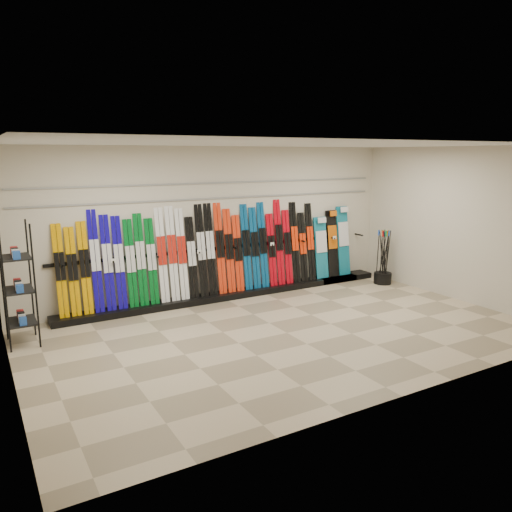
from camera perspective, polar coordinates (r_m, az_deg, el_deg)
floor at (r=8.21m, az=3.57°, el=-8.77°), size 8.00×8.00×0.00m
back_wall at (r=9.97m, az=-4.30°, el=3.76°), size 8.00×0.00×8.00m
left_wall at (r=6.55m, az=-26.89°, el=-1.61°), size 0.00×5.00×5.00m
right_wall at (r=10.55m, az=22.14°, el=3.37°), size 0.00×5.00×5.00m
ceiling at (r=7.70m, az=3.85°, el=12.66°), size 8.00×8.00×0.00m
ski_rack_base at (r=10.17m, az=-2.49°, el=-4.36°), size 8.00×0.40×0.12m
skis at (r=9.75m, az=-6.26°, el=0.30°), size 5.38×0.30×1.82m
snowboards at (r=11.42m, az=8.75°, el=1.39°), size 0.96×0.24×1.56m
accessory_rack at (r=8.29m, az=-25.53°, el=-2.92°), size 0.40×0.60×1.87m
pole_bin at (r=11.53m, az=14.27°, el=-2.46°), size 0.39×0.39×0.25m
ski_poles at (r=11.43m, az=14.38°, el=-0.09°), size 0.33×0.30×1.18m
slatwall_rail_0 at (r=9.89m, az=-4.29°, el=6.62°), size 7.60×0.02×0.03m
slatwall_rail_1 at (r=9.87m, az=-4.32°, el=8.35°), size 7.60×0.02×0.03m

